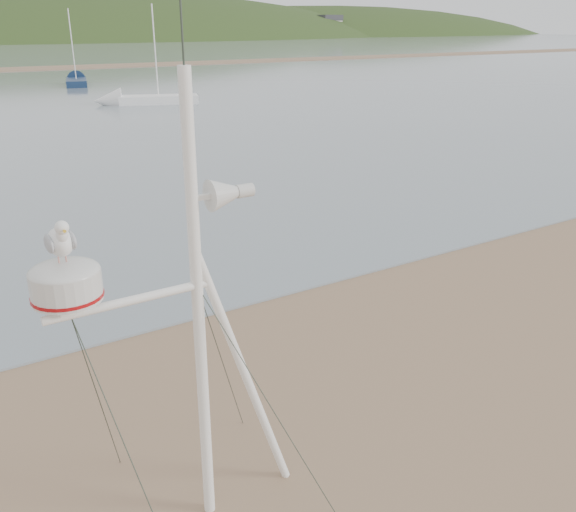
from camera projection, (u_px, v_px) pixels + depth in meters
mast_rig at (200, 408)px, 5.75m from camera, size 2.36×2.52×5.33m
sailboat_blue_far at (76, 80)px, 50.68m from camera, size 3.08×6.53×6.33m
sailboat_white_near at (133, 100)px, 37.58m from camera, size 6.46×3.58×6.30m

